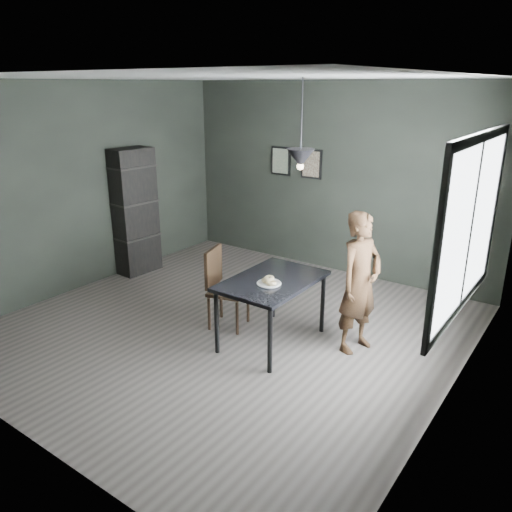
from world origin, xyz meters
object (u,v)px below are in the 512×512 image
Objects in this scene: white_plate at (269,284)px; pendant_lamp at (300,158)px; wood_chair at (222,283)px; shelf_unit at (135,212)px; cafe_table at (272,286)px; woman at (360,283)px.

white_plate is 0.27× the size of pendant_lamp.
wood_chair is 0.51× the size of shelf_unit.
cafe_table is 1.41m from pendant_lamp.
woman reaches higher than wood_chair.
woman is at bearing -0.84° from wood_chair.
woman is at bearing 36.32° from white_plate.
woman reaches higher than cafe_table.
cafe_table is 3.01m from shelf_unit.
cafe_table is 1.39× the size of pendant_lamp.
shelf_unit reaches higher than cafe_table.
shelf_unit is (-2.21, 0.67, 0.40)m from wood_chair.
white_plate is at bearing 141.93° from woman.
shelf_unit is (-2.92, 0.68, 0.26)m from cafe_table.
cafe_table is 1.26× the size of wood_chair.
woman is 1.44m from pendant_lamp.
shelf_unit reaches higher than woman.
white_plate is at bearing -27.07° from wood_chair.
woman reaches higher than white_plate.
shelf_unit is at bearing 147.26° from wood_chair.
pendant_lamp is (0.25, 0.10, 1.38)m from cafe_table.
woman is (0.77, 0.56, 0.01)m from white_plate.
wood_chair is (-1.54, -0.41, -0.22)m from woman.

